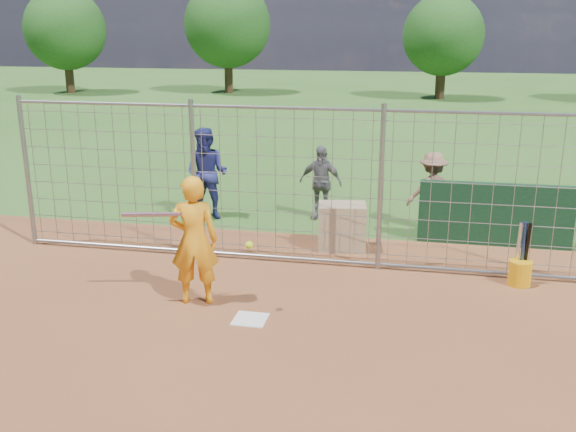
% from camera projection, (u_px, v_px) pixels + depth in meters
% --- Properties ---
extents(ground, '(100.00, 100.00, 0.00)m').
position_uv_depth(ground, '(254.00, 314.00, 8.57)').
color(ground, '#2D591E').
rests_on(ground, ground).
extents(home_plate, '(0.43, 0.43, 0.02)m').
position_uv_depth(home_plate, '(250.00, 319.00, 8.38)').
color(home_plate, silver).
rests_on(home_plate, ground).
extents(dugout_wall, '(2.60, 0.20, 1.10)m').
position_uv_depth(dugout_wall, '(495.00, 215.00, 11.14)').
color(dugout_wall, '#11381E').
rests_on(dugout_wall, ground).
extents(batter, '(0.74, 0.58, 1.81)m').
position_uv_depth(batter, '(194.00, 240.00, 8.68)').
color(batter, orange).
rests_on(batter, ground).
extents(bystander_a, '(0.94, 0.76, 1.81)m').
position_uv_depth(bystander_a, '(207.00, 174.00, 12.64)').
color(bystander_a, navy).
rests_on(bystander_a, ground).
extents(bystander_b, '(0.92, 0.50, 1.48)m').
position_uv_depth(bystander_b, '(320.00, 183.00, 12.62)').
color(bystander_b, slate).
rests_on(bystander_b, ground).
extents(bystander_c, '(1.08, 0.85, 1.47)m').
position_uv_depth(bystander_c, '(432.00, 191.00, 11.97)').
color(bystander_c, '#845B48').
rests_on(bystander_c, ground).
extents(equipment_bin, '(0.87, 0.66, 0.80)m').
position_uv_depth(equipment_bin, '(342.00, 227.00, 10.97)').
color(equipment_bin, tan).
rests_on(equipment_bin, ground).
extents(equipment_in_play, '(1.78, 0.26, 0.42)m').
position_uv_depth(equipment_in_play, '(177.00, 222.00, 8.46)').
color(equipment_in_play, silver).
rests_on(equipment_in_play, ground).
extents(bucket_with_bats, '(0.34, 0.34, 0.98)m').
position_uv_depth(bucket_with_bats, '(520.00, 269.00, 9.46)').
color(bucket_with_bats, '#F1A20C').
rests_on(bucket_with_bats, ground).
extents(backstop_fence, '(9.08, 0.08, 2.60)m').
position_uv_depth(backstop_fence, '(285.00, 187.00, 10.09)').
color(backstop_fence, gray).
rests_on(backstop_fence, ground).
extents(tree_line, '(44.66, 6.72, 6.48)m').
position_uv_depth(tree_line, '(446.00, 27.00, 33.35)').
color(tree_line, '#3F2B19').
rests_on(tree_line, ground).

